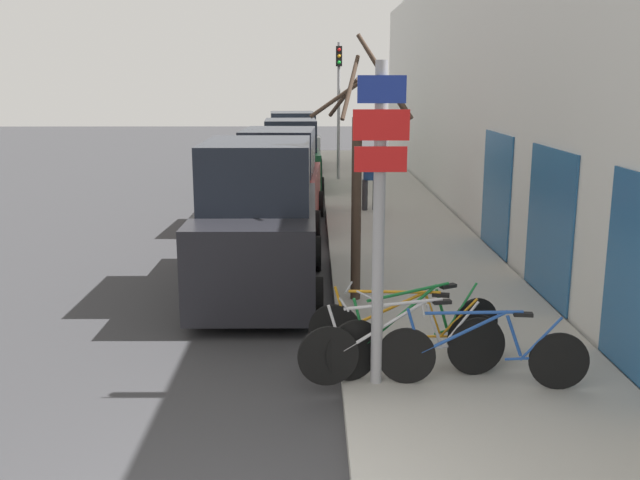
{
  "coord_description": "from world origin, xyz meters",
  "views": [
    {
      "loc": [
        0.69,
        -4.42,
        3.4
      ],
      "look_at": [
        0.77,
        4.69,
        1.36
      ],
      "focal_mm": 40.0,
      "sensor_mm": 36.0,
      "label": 1
    }
  ],
  "objects_px": {
    "signpost": "(379,215)",
    "parked_car_0": "(259,226)",
    "bicycle_0": "(482,353)",
    "pedestrian_near": "(370,174)",
    "parked_car_2": "(291,159)",
    "parked_car_1": "(279,184)",
    "parked_car_3": "(293,144)",
    "bicycle_2": "(417,333)",
    "bicycle_1": "(404,346)",
    "bicycle_3": "(404,330)",
    "traffic_light": "(339,93)",
    "street_tree": "(358,180)"
  },
  "relations": [
    {
      "from": "bicycle_3",
      "to": "pedestrian_near",
      "type": "xyz_separation_m",
      "value": [
        0.39,
        10.17,
        0.56
      ]
    },
    {
      "from": "bicycle_0",
      "to": "parked_car_1",
      "type": "relative_size",
      "value": 0.49
    },
    {
      "from": "bicycle_1",
      "to": "bicycle_2",
      "type": "distance_m",
      "value": 0.43
    },
    {
      "from": "bicycle_0",
      "to": "bicycle_2",
      "type": "relative_size",
      "value": 1.05
    },
    {
      "from": "bicycle_1",
      "to": "parked_car_0",
      "type": "relative_size",
      "value": 0.52
    },
    {
      "from": "bicycle_2",
      "to": "parked_car_2",
      "type": "bearing_deg",
      "value": -19.75
    },
    {
      "from": "bicycle_2",
      "to": "bicycle_3",
      "type": "relative_size",
      "value": 0.95
    },
    {
      "from": "parked_car_0",
      "to": "street_tree",
      "type": "bearing_deg",
      "value": -27.67
    },
    {
      "from": "parked_car_1",
      "to": "pedestrian_near",
      "type": "bearing_deg",
      "value": 35.96
    },
    {
      "from": "signpost",
      "to": "bicycle_1",
      "type": "xyz_separation_m",
      "value": [
        0.31,
        0.07,
        -1.48
      ]
    },
    {
      "from": "parked_car_0",
      "to": "traffic_light",
      "type": "distance_m",
      "value": 13.08
    },
    {
      "from": "parked_car_0",
      "to": "parked_car_3",
      "type": "xyz_separation_m",
      "value": [
        0.06,
        16.44,
        -0.09
      ]
    },
    {
      "from": "bicycle_0",
      "to": "bicycle_3",
      "type": "relative_size",
      "value": 1.0
    },
    {
      "from": "parked_car_2",
      "to": "parked_car_3",
      "type": "relative_size",
      "value": 0.91
    },
    {
      "from": "signpost",
      "to": "bicycle_1",
      "type": "relative_size",
      "value": 1.47
    },
    {
      "from": "bicycle_2",
      "to": "pedestrian_near",
      "type": "distance_m",
      "value": 10.35
    },
    {
      "from": "parked_car_1",
      "to": "traffic_light",
      "type": "xyz_separation_m",
      "value": [
        1.64,
        7.46,
        1.99
      ]
    },
    {
      "from": "bicycle_3",
      "to": "traffic_light",
      "type": "xyz_separation_m",
      "value": [
        -0.23,
        16.12,
        2.5
      ]
    },
    {
      "from": "bicycle_0",
      "to": "bicycle_2",
      "type": "xyz_separation_m",
      "value": [
        -0.63,
        0.56,
        0.03
      ]
    },
    {
      "from": "signpost",
      "to": "parked_car_0",
      "type": "bearing_deg",
      "value": 111.79
    },
    {
      "from": "bicycle_2",
      "to": "parked_car_1",
      "type": "height_order",
      "value": "parked_car_1"
    },
    {
      "from": "signpost",
      "to": "bicycle_3",
      "type": "xyz_separation_m",
      "value": [
        0.37,
        0.62,
        -1.5
      ]
    },
    {
      "from": "traffic_light",
      "to": "parked_car_3",
      "type": "bearing_deg",
      "value": 114.59
    },
    {
      "from": "bicycle_0",
      "to": "parked_car_2",
      "type": "distance_m",
      "value": 15.29
    },
    {
      "from": "bicycle_0",
      "to": "pedestrian_near",
      "type": "height_order",
      "value": "pedestrian_near"
    },
    {
      "from": "signpost",
      "to": "parked_car_3",
      "type": "xyz_separation_m",
      "value": [
        -1.51,
        20.36,
        -1.0
      ]
    },
    {
      "from": "pedestrian_near",
      "to": "street_tree",
      "type": "distance_m",
      "value": 7.77
    },
    {
      "from": "parked_car_0",
      "to": "bicycle_3",
      "type": "bearing_deg",
      "value": -59.58
    },
    {
      "from": "parked_car_0",
      "to": "parked_car_1",
      "type": "bearing_deg",
      "value": 89.15
    },
    {
      "from": "parked_car_0",
      "to": "traffic_light",
      "type": "bearing_deg",
      "value": 82.34
    },
    {
      "from": "street_tree",
      "to": "bicycle_3",
      "type": "bearing_deg",
      "value": -80.8
    },
    {
      "from": "bicycle_1",
      "to": "bicycle_3",
      "type": "distance_m",
      "value": 0.56
    },
    {
      "from": "traffic_light",
      "to": "parked_car_2",
      "type": "bearing_deg",
      "value": -131.1
    },
    {
      "from": "bicycle_2",
      "to": "pedestrian_near",
      "type": "height_order",
      "value": "pedestrian_near"
    },
    {
      "from": "signpost",
      "to": "parked_car_0",
      "type": "xyz_separation_m",
      "value": [
        -1.56,
        3.91,
        -0.91
      ]
    },
    {
      "from": "bicycle_3",
      "to": "parked_car_2",
      "type": "bearing_deg",
      "value": 19.2
    },
    {
      "from": "parked_car_1",
      "to": "parked_car_0",
      "type": "bearing_deg",
      "value": -88.48
    },
    {
      "from": "signpost",
      "to": "parked_car_1",
      "type": "distance_m",
      "value": 9.45
    },
    {
      "from": "pedestrian_near",
      "to": "parked_car_3",
      "type": "bearing_deg",
      "value": -85.85
    },
    {
      "from": "bicycle_0",
      "to": "pedestrian_near",
      "type": "bearing_deg",
      "value": 7.76
    },
    {
      "from": "traffic_light",
      "to": "pedestrian_near",
      "type": "bearing_deg",
      "value": -84.07
    },
    {
      "from": "signpost",
      "to": "parked_car_0",
      "type": "distance_m",
      "value": 4.31
    },
    {
      "from": "bicycle_1",
      "to": "bicycle_2",
      "type": "height_order",
      "value": "bicycle_2"
    },
    {
      "from": "parked_car_1",
      "to": "parked_car_3",
      "type": "relative_size",
      "value": 0.97
    },
    {
      "from": "signpost",
      "to": "bicycle_1",
      "type": "distance_m",
      "value": 1.52
    },
    {
      "from": "parked_car_3",
      "to": "pedestrian_near",
      "type": "distance_m",
      "value": 9.84
    },
    {
      "from": "signpost",
      "to": "pedestrian_near",
      "type": "xyz_separation_m",
      "value": [
        0.77,
        10.79,
        -0.94
      ]
    },
    {
      "from": "parked_car_1",
      "to": "signpost",
      "type": "bearing_deg",
      "value": -78.57
    },
    {
      "from": "pedestrian_near",
      "to": "bicycle_1",
      "type": "bearing_deg",
      "value": 78.33
    },
    {
      "from": "bicycle_2",
      "to": "pedestrian_near",
      "type": "relative_size",
      "value": 1.32
    }
  ]
}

